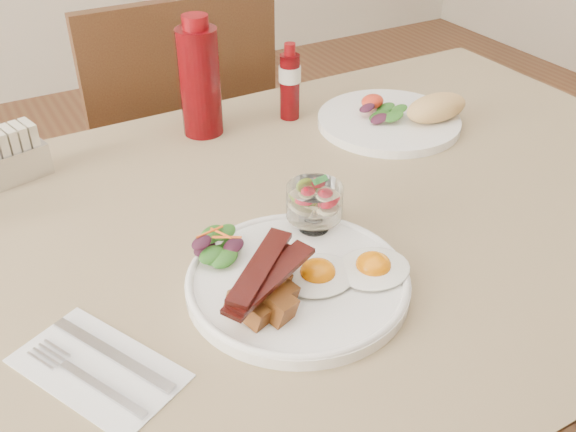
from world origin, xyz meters
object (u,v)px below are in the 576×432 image
(fruit_cup, at_px, (314,202))
(chair_far, at_px, (175,157))
(hot_sauce_bottle, at_px, (290,83))
(sugar_caddy, at_px, (14,156))
(main_plate, at_px, (298,282))
(second_plate, at_px, (400,117))
(table, at_px, (322,259))
(ketchup_bottle, at_px, (200,80))

(fruit_cup, bearing_deg, chair_far, 86.32)
(fruit_cup, xyz_separation_m, hot_sauce_bottle, (0.16, 0.35, 0.01))
(chair_far, xyz_separation_m, sugar_caddy, (-0.37, -0.34, 0.27))
(fruit_cup, bearing_deg, main_plate, -131.80)
(second_plate, bearing_deg, main_plate, -142.36)
(main_plate, bearing_deg, table, 47.25)
(fruit_cup, relative_size, second_plate, 0.29)
(second_plate, relative_size, sugar_caddy, 2.54)
(chair_far, height_order, main_plate, chair_far)
(table, bearing_deg, second_plate, 32.51)
(second_plate, height_order, ketchup_bottle, ketchup_bottle)
(ketchup_bottle, bearing_deg, sugar_caddy, -179.34)
(fruit_cup, distance_m, ketchup_bottle, 0.38)
(hot_sauce_bottle, bearing_deg, ketchup_bottle, 171.92)
(ketchup_bottle, distance_m, sugar_caddy, 0.33)
(second_plate, xyz_separation_m, hot_sauce_bottle, (-0.16, 0.13, 0.05))
(chair_far, xyz_separation_m, main_plate, (-0.12, -0.79, 0.24))
(chair_far, relative_size, sugar_caddy, 8.86)
(main_plate, relative_size, sugar_caddy, 2.67)
(table, height_order, ketchup_bottle, ketchup_bottle)
(table, xyz_separation_m, fruit_cup, (-0.05, -0.05, 0.15))
(main_plate, xyz_separation_m, ketchup_bottle, (0.07, 0.46, 0.09))
(main_plate, height_order, second_plate, second_plate)
(table, relative_size, chair_far, 1.43)
(main_plate, relative_size, ketchup_bottle, 1.32)
(sugar_caddy, bearing_deg, main_plate, -74.43)
(fruit_cup, distance_m, hot_sauce_bottle, 0.39)
(hot_sauce_bottle, bearing_deg, main_plate, -118.45)
(chair_far, bearing_deg, main_plate, -98.52)
(fruit_cup, distance_m, second_plate, 0.39)
(table, distance_m, chair_far, 0.68)
(hot_sauce_bottle, bearing_deg, sugar_caddy, 177.67)
(chair_far, relative_size, fruit_cup, 11.96)
(table, relative_size, second_plate, 4.98)
(fruit_cup, bearing_deg, sugar_caddy, 131.17)
(fruit_cup, height_order, sugar_caddy, fruit_cup)
(ketchup_bottle, bearing_deg, second_plate, -25.36)
(fruit_cup, xyz_separation_m, sugar_caddy, (-0.33, 0.37, -0.02))
(hot_sauce_bottle, bearing_deg, second_plate, -39.40)
(chair_far, height_order, fruit_cup, chair_far)
(chair_far, distance_m, fruit_cup, 0.77)
(hot_sauce_bottle, bearing_deg, table, -110.86)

